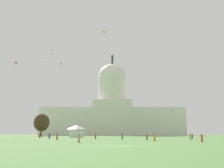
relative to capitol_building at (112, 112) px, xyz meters
name	(u,v)px	position (x,y,z in m)	size (l,w,h in m)	color
ground_plane	(119,146)	(-0.65, -164.36, -19.72)	(800.00, 800.00, 0.00)	#567F42
capitol_building	(112,112)	(0.00, 0.00, 0.00)	(116.37, 27.57, 69.80)	silver
event_tent	(76,131)	(-15.65, -98.45, -17.26)	(6.25, 6.52, 4.96)	white
tree_west_mid	(42,123)	(-38.67, -69.14, -12.35)	(10.32, 11.26, 12.13)	#42301E
person_orange_edge_west	(154,138)	(7.06, -147.68, -18.95)	(0.54, 0.54, 1.68)	orange
person_olive_aisle_center	(190,137)	(19.10, -133.48, -18.96)	(0.55, 0.55, 1.67)	olive
person_navy_edge_east	(49,136)	(-20.75, -120.74, -19.00)	(0.57, 0.57, 1.59)	navy
person_maroon_back_center	(96,136)	(-6.06, -125.20, -19.00)	(0.47, 0.47, 1.57)	maroon
person_red_mid_center	(57,137)	(-15.15, -134.84, -18.99)	(0.58, 0.58, 1.61)	red
person_teal_front_center	(122,137)	(1.56, -130.35, -18.96)	(0.59, 0.59, 1.68)	#1E757A
person_purple_mid_left	(192,136)	(24.80, -118.67, -18.93)	(0.53, 0.53, 1.72)	#703D93
person_olive_back_left	(147,137)	(6.89, -139.12, -19.05)	(0.48, 0.48, 1.49)	olive
person_red_deep_crowd	(202,138)	(15.14, -151.10, -19.01)	(0.35, 0.35, 1.54)	red
person_maroon_front_right	(40,136)	(-27.67, -107.85, -18.92)	(0.47, 0.47, 1.75)	maroon
person_tan_lawn_far_right	(79,139)	(-7.10, -153.87, -19.02)	(0.60, 0.60, 1.56)	tan
kite_pink_mid	(16,63)	(-35.92, -114.62, 6.79)	(0.96, 0.94, 2.92)	pink
kite_gold_mid	(112,95)	(-0.54, -50.12, 5.87)	(0.74, 0.79, 2.98)	gold
kite_red_low	(172,111)	(38.26, -45.29, -3.94)	(0.75, 0.48, 3.83)	red
kite_black_high	(123,69)	(7.57, -35.17, 27.40)	(1.09, 1.42, 3.70)	black
kite_cyan_high	(53,51)	(-38.41, -56.65, 33.01)	(0.61, 0.58, 4.00)	#33BCDB
kite_orange_high	(104,32)	(-5.33, -74.63, 37.68)	(1.00, 0.98, 3.76)	orange
kite_lime_high	(61,67)	(-33.23, -54.44, 23.25)	(0.87, 0.81, 1.07)	#8CD133
kite_blue_high	(61,64)	(-38.08, -31.93, 32.29)	(1.07, 1.07, 2.74)	blue
kite_white_high	(45,61)	(-38.83, -70.07, 22.02)	(1.53, 1.23, 2.62)	white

